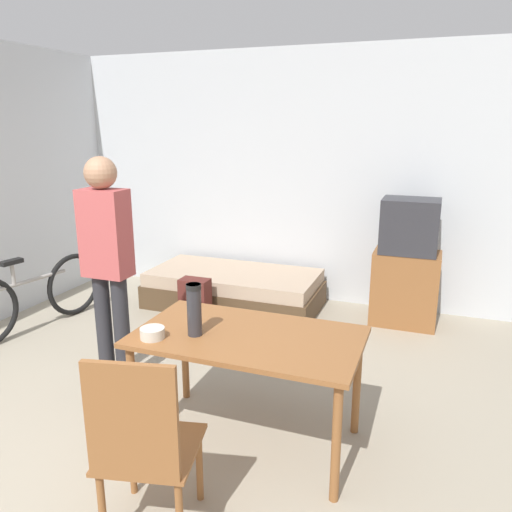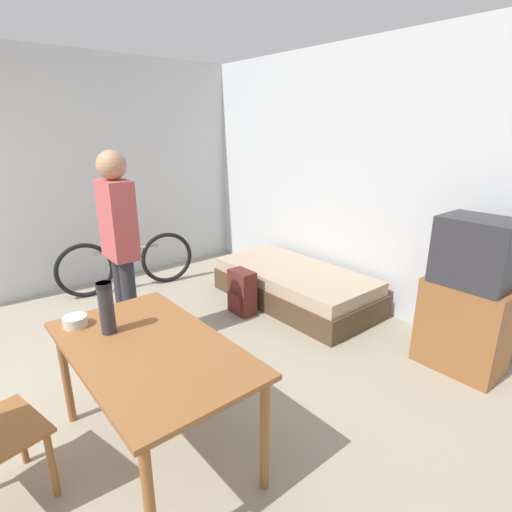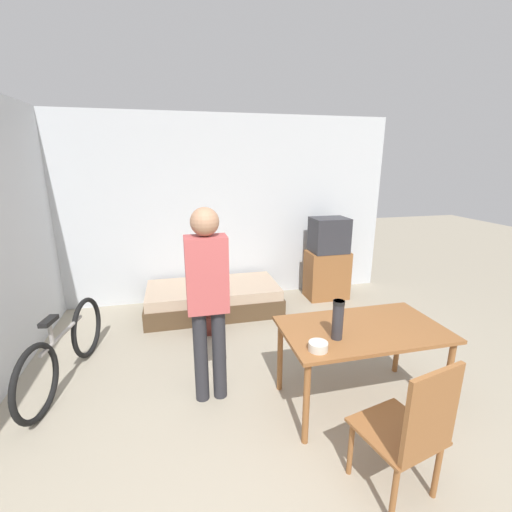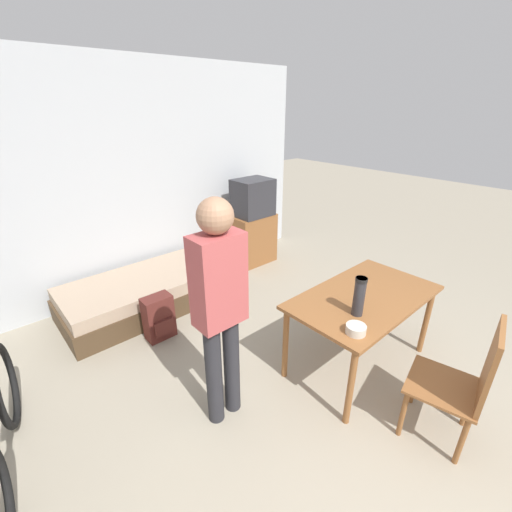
{
  "view_description": "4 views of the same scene",
  "coord_description": "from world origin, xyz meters",
  "views": [
    {
      "loc": [
        1.88,
        -1.5,
        1.94
      ],
      "look_at": [
        0.62,
        1.9,
        0.97
      ],
      "focal_mm": 35.0,
      "sensor_mm": 36.0,
      "label": 1
    },
    {
      "loc": [
        2.77,
        0.25,
        1.88
      ],
      "look_at": [
        0.42,
        2.22,
        0.89
      ],
      "focal_mm": 28.0,
      "sensor_mm": 36.0,
      "label": 2
    },
    {
      "loc": [
        -0.57,
        -1.25,
        2.06
      ],
      "look_at": [
        0.24,
        2.18,
        1.07
      ],
      "focal_mm": 24.0,
      "sensor_mm": 36.0,
      "label": 3
    },
    {
      "loc": [
        -1.46,
        -0.2,
        2.21
      ],
      "look_at": [
        0.53,
        2.03,
        0.87
      ],
      "focal_mm": 24.0,
      "sensor_mm": 36.0,
      "label": 4
    }
  ],
  "objects": [
    {
      "name": "mate_bowl",
      "position": [
        0.38,
        0.81,
        0.75
      ],
      "size": [
        0.14,
        0.14,
        0.06
      ],
      "color": "beige",
      "rests_on": "dining_table"
    },
    {
      "name": "person_standing",
      "position": [
        -0.35,
        1.41,
        1.0
      ],
      "size": [
        0.34,
        0.23,
        1.71
      ],
      "color": "#28282D",
      "rests_on": "ground_plane"
    },
    {
      "name": "wooden_chair",
      "position": [
        0.72,
        0.16,
        0.54
      ],
      "size": [
        0.53,
        0.53,
        0.98
      ],
      "color": "brown",
      "rests_on": "ground_plane"
    },
    {
      "name": "bicycle",
      "position": [
        -1.67,
        1.96,
        0.33
      ],
      "size": [
        0.35,
        1.58,
        0.74
      ],
      "color": "black",
      "rests_on": "ground_plane"
    },
    {
      "name": "thermos_flask",
      "position": [
        0.59,
        0.94,
        0.89
      ],
      "size": [
        0.09,
        0.09,
        0.32
      ],
      "color": "#2D2D33",
      "rests_on": "dining_table"
    },
    {
      "name": "tv",
      "position": [
        1.64,
        3.35,
        0.61
      ],
      "size": [
        0.62,
        0.41,
        1.25
      ],
      "color": "brown",
      "rests_on": "ground_plane"
    },
    {
      "name": "backpack",
      "position": [
        -0.28,
        2.6,
        0.23
      ],
      "size": [
        0.29,
        0.2,
        0.47
      ],
      "color": "#56231E",
      "rests_on": "ground_plane"
    },
    {
      "name": "daybed",
      "position": [
        -0.12,
        3.23,
        0.19
      ],
      "size": [
        1.84,
        0.9,
        0.39
      ],
      "color": "#4C3823",
      "rests_on": "ground_plane"
    },
    {
      "name": "dining_table",
      "position": [
        0.89,
        1.05,
        0.64
      ],
      "size": [
        1.34,
        0.77,
        0.72
      ],
      "color": "brown",
      "rests_on": "ground_plane"
    },
    {
      "name": "wall_back",
      "position": [
        0.0,
        3.79,
        1.35
      ],
      "size": [
        5.34,
        0.06,
        2.7
      ],
      "color": "silver",
      "rests_on": "ground_plane"
    }
  ]
}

